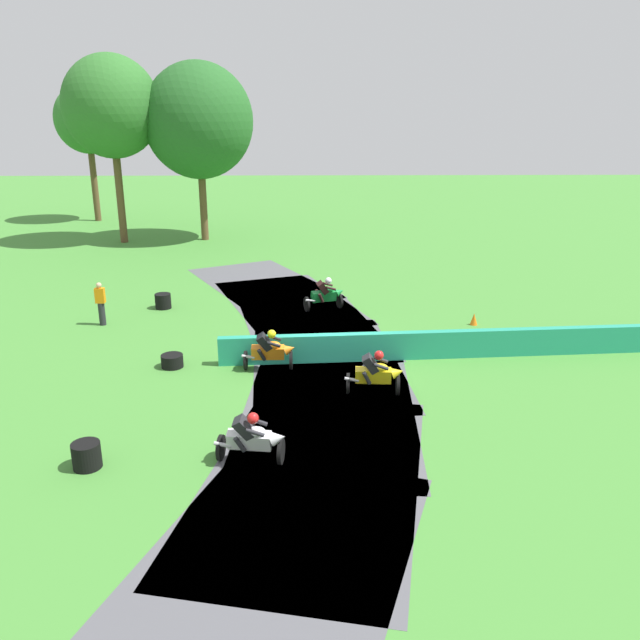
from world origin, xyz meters
The scene contains 15 objects.
ground_plane centered at (0.00, 0.00, 0.00)m, with size 120.00×120.00×0.00m, color #428433.
track_asphalt centered at (-0.97, -0.07, 0.00)m, with size 9.18×28.98×0.01m.
safety_barrier centered at (5.17, 0.36, 0.45)m, with size 0.30×17.24×0.90m, color #239375.
motorcycle_lead_white centered at (-1.86, -6.18, 0.64)m, with size 1.70×0.94×1.43m.
motorcycle_chase_yellow centered at (1.28, -2.57, 0.65)m, with size 1.70×0.81×1.43m.
motorcycle_trailing_orange centered at (-1.77, -0.71, 0.65)m, with size 1.68×0.77×1.43m.
motorcycle_fourth_green centered at (0.09, 5.48, 0.65)m, with size 1.72×1.16×1.43m.
tire_stack_near centered at (-5.57, -6.28, 0.30)m, with size 0.64×0.64×0.60m.
tire_stack_mid_a centered at (-4.85, -0.40, 0.20)m, with size 0.68×0.68×0.40m.
tire_stack_mid_b centered at (-6.46, 5.83, 0.30)m, with size 0.64×0.64×0.60m.
track_marshal centered at (-8.27, 3.77, 0.82)m, with size 0.34×0.24×1.63m.
traffic_cone centered at (5.57, 3.53, 0.22)m, with size 0.28×0.28×0.44m, color orange.
tree_far_left centered at (-6.96, 20.15, 6.99)m, with size 6.35×6.35×10.34m.
tree_far_right centered at (-15.74, 27.33, 6.95)m, with size 4.43×4.43×9.32m.
tree_mid_rise centered at (-11.72, 19.44, 7.76)m, with size 5.48×5.48×10.66m.
Camera 1 is at (-0.57, -19.02, 7.68)m, focal length 35.97 mm.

